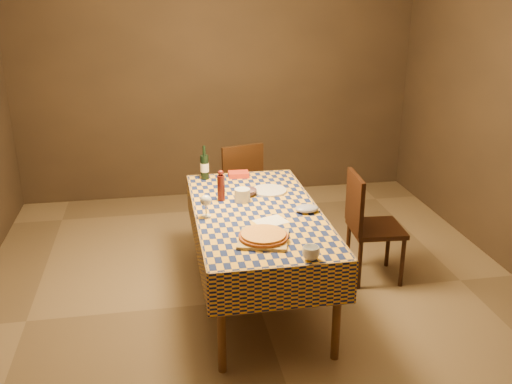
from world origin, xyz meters
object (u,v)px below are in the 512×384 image
(chair_far, at_px, (238,182))
(chair_right, at_px, (367,221))
(pizza, at_px, (263,235))
(dining_table, at_px, (257,220))
(bowl, at_px, (247,192))
(wine_bottle, at_px, (205,167))
(white_plate, at_px, (269,191))
(cutting_board, at_px, (263,239))

(chair_far, xyz_separation_m, chair_right, (0.91, -1.14, 0.00))
(pizza, bearing_deg, dining_table, 84.26)
(dining_table, relative_size, bowl, 12.02)
(bowl, relative_size, chair_right, 0.16)
(wine_bottle, xyz_separation_m, chair_right, (1.28, -0.59, -0.36))
(chair_right, bearing_deg, chair_far, 128.49)
(dining_table, xyz_separation_m, white_plate, (0.17, 0.39, 0.08))
(cutting_board, bearing_deg, bowl, 87.83)
(cutting_board, height_order, chair_right, chair_right)
(cutting_board, distance_m, pizza, 0.03)
(bowl, height_order, chair_far, chair_far)
(cutting_board, bearing_deg, dining_table, 84.26)
(wine_bottle, distance_m, white_plate, 0.65)
(dining_table, height_order, wine_bottle, wine_bottle)
(cutting_board, height_order, white_plate, cutting_board)
(white_plate, bearing_deg, cutting_board, -103.82)
(wine_bottle, height_order, chair_far, wine_bottle)
(dining_table, distance_m, chair_far, 1.36)
(dining_table, bearing_deg, chair_right, 11.97)
(dining_table, height_order, chair_far, chair_far)
(chair_right, bearing_deg, bowl, 172.33)
(pizza, distance_m, chair_far, 1.90)
(bowl, bearing_deg, chair_far, 85.78)
(dining_table, bearing_deg, bowl, 93.42)
(dining_table, bearing_deg, wine_bottle, 111.77)
(pizza, relative_size, bowl, 2.62)
(cutting_board, xyz_separation_m, wine_bottle, (-0.27, 1.32, 0.10))
(pizza, relative_size, chair_far, 0.43)
(wine_bottle, height_order, chair_right, wine_bottle)
(dining_table, bearing_deg, chair_far, 87.69)
(bowl, xyz_separation_m, wine_bottle, (-0.30, 0.46, 0.09))
(cutting_board, relative_size, chair_right, 0.35)
(white_plate, relative_size, chair_far, 0.30)
(chair_far, bearing_deg, white_plate, -83.08)
(pizza, xyz_separation_m, chair_far, (0.11, 1.87, -0.28))
(white_plate, distance_m, chair_right, 0.85)
(bowl, bearing_deg, cutting_board, -92.17)
(bowl, height_order, white_plate, bowl)
(bowl, bearing_deg, dining_table, -86.58)
(pizza, height_order, wine_bottle, wine_bottle)
(chair_right, bearing_deg, pizza, -144.36)
(wine_bottle, bearing_deg, white_plate, -40.01)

